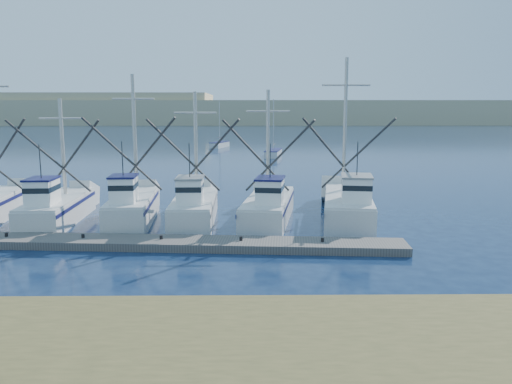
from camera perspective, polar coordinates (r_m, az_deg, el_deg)
ground at (r=19.63m, az=5.95°, el=-10.95°), size 500.00×500.00×0.00m
floating_dock at (r=26.38m, az=-17.12°, el=-5.49°), size 30.29×4.29×0.40m
dune_ridge at (r=228.27m, az=-0.16°, el=9.10°), size 360.00×60.00×10.00m
trawler_fleet at (r=30.81m, az=-12.26°, el=-1.70°), size 30.72×9.68×10.00m
sailboat_near at (r=71.86m, az=2.00°, el=4.47°), size 2.87×6.84×8.10m
sailboat_far at (r=88.90m, az=-4.18°, el=5.44°), size 3.28×5.91×8.10m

